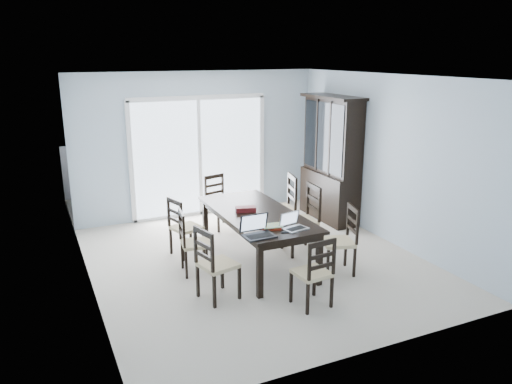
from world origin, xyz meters
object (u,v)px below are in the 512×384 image
Objects in this scene: chair_left_far at (181,221)px; chair_right_near at (345,233)px; chair_right_far at (285,200)px; chair_end_far at (218,196)px; chair_right_mid at (306,211)px; hot_tub at (158,180)px; china_hutch at (331,160)px; chair_end_near at (316,266)px; chair_left_near at (211,257)px; dining_table at (257,217)px; cell_phone at (285,232)px; laptop_dark at (259,232)px; game_box at (246,209)px; laptop_silver at (295,226)px; chair_left_mid at (190,236)px.

chair_right_near reaches higher than chair_left_far.
chair_right_far is 1.26m from chair_end_far.
chair_right_mid is 3.73m from hot_tub.
china_hutch is 2.18× the size of chair_end_near.
chair_end_near is (1.03, -0.69, -0.03)m from chair_left_near.
dining_table is 1.00× the size of china_hutch.
chair_end_far is at bearing 121.73° from chair_left_far.
chair_right_near reaches higher than cell_phone.
chair_left_near is 4.37m from hot_tub.
laptop_dark is at bearing -138.23° from china_hutch.
laptop_dark is at bearing 121.09° from chair_end_near.
chair_right_mid reaches higher than game_box.
chair_right_mid is 4.25× the size of game_box.
game_box is (0.25, 0.99, -0.03)m from laptop_dark.
hot_tub is at bearing 96.65° from game_box.
laptop_dark is 4.45m from hot_tub.
chair_left_near is at bearing 141.30° from chair_end_near.
chair_left_mid is at bearing 129.35° from laptop_silver.
game_box is at bearing -83.35° from hot_tub.
chair_left_far is 1.85m from chair_right_mid.
chair_left_near is 0.97m from cell_phone.
laptop_dark is at bearing -88.05° from hot_tub.
chair_left_near is at bearing 121.17° from chair_right_mid.
chair_left_far is 0.85× the size of chair_right_far.
chair_left_far is (0.06, 1.48, -0.02)m from chair_left_near.
chair_end_far is 3.73× the size of game_box.
chair_left_near is 1.48m from chair_left_far.
laptop_silver is at bearing 169.49° from chair_right_far.
chair_left_mid is 1.01× the size of chair_end_near.
chair_right_far is 3.20× the size of laptop_dark.
china_hutch is at bearing 63.93° from cell_phone.
chair_end_far is (-1.98, 0.43, -0.52)m from china_hutch.
china_hutch is 1.41m from chair_right_far.
cell_phone is at bearing 14.11° from chair_left_far.
cell_phone is (-0.07, -2.57, 0.21)m from chair_end_far.
chair_right_far reaches higher than chair_right_near.
chair_right_mid is 0.61m from chair_right_far.
chair_right_near reaches higher than chair_end_far.
hot_tub is at bearing 38.02° from chair_right_far.
chair_right_near is 0.54× the size of hot_tub.
dining_table is at bearing 87.95° from laptop_silver.
chair_right_far is (1.71, 0.02, 0.10)m from chair_left_far.
chair_right_mid is 1.31m from cell_phone.
game_box is (-0.94, -0.59, 0.15)m from chair_right_far.
china_hutch is at bearing -41.79° from hot_tub.
chair_right_near is at bearing -162.23° from chair_right_far.
chair_left_mid is at bearing 43.98° from chair_end_far.
dining_table is at bearing 143.04° from chair_right_far.
chair_end_near is 0.80m from laptop_dark.
hot_tub is at bearing 114.14° from cell_phone.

